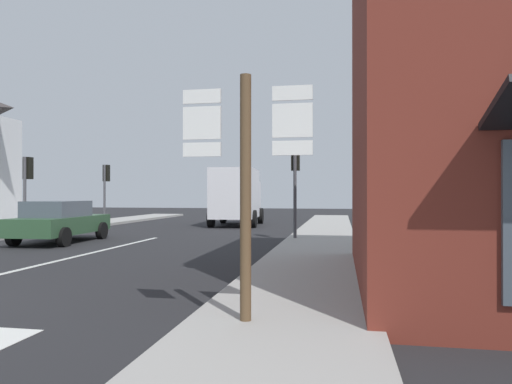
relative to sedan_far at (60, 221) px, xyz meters
name	(u,v)px	position (x,y,z in m)	size (l,w,h in m)	color
ground_plane	(134,243)	(2.67, 0.25, -0.76)	(80.00, 80.00, 0.00)	#232326
sidewalk_right	(315,252)	(9.07, -1.75, -0.69)	(2.43, 44.00, 0.14)	#9E9B96
lane_centre_stripe	(67,259)	(2.67, -3.75, -0.75)	(0.16, 12.00, 0.01)	silver
sedan_far	(60,221)	(0.00, 0.00, 0.00)	(2.15, 4.29, 1.47)	#2D5133
delivery_truck	(237,195)	(4.21, 9.72, 0.89)	(2.75, 5.13, 3.05)	silver
route_sign_post	(246,178)	(8.61, -9.22, 1.15)	(1.66, 0.14, 3.20)	brown
traffic_light_near_left	(27,178)	(-2.83, 2.05, 1.63)	(0.30, 0.49, 3.23)	#47474C
traffic_light_far_left	(106,181)	(-2.83, 8.49, 1.69)	(0.30, 0.49, 3.31)	#47474C
traffic_light_near_right	(295,171)	(8.16, 1.87, 1.81)	(0.30, 0.49, 3.46)	#47474C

